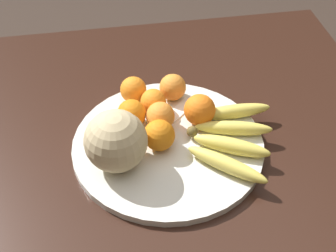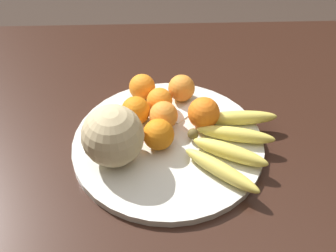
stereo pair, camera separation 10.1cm
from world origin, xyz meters
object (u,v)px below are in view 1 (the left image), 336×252
kitchen_table (142,168)px  orange_mid_center (200,110)px  orange_back_right (131,90)px  orange_top_small (132,114)px  orange_front_right (173,87)px  melon (116,141)px  banana_bunch (231,137)px  fruit_bowl (168,145)px  produce_tag (180,110)px  orange_front_left (160,116)px  orange_side_extra (153,102)px  orange_back_left (159,135)px

kitchen_table → orange_mid_center: size_ratio=16.82×
orange_back_right → orange_top_small: 0.09m
kitchen_table → orange_front_right: orange_front_right is taller
melon → banana_bunch: (-0.25, -0.02, -0.05)m
fruit_bowl → produce_tag: 0.11m
orange_top_small → orange_front_left: bearing=164.2°
orange_top_small → orange_side_extra: 0.07m
kitchen_table → melon: melon is taller
melon → produce_tag: 0.23m
fruit_bowl → banana_bunch: banana_bunch is taller
orange_mid_center → orange_top_small: (0.16, -0.02, -0.00)m
banana_bunch → melon: bearing=-155.6°
orange_mid_center → produce_tag: size_ratio=0.85×
melon → fruit_bowl: bearing=-159.7°
orange_back_right → orange_side_extra: 0.07m
orange_front_right → orange_back_left: (0.06, 0.16, 0.00)m
fruit_bowl → orange_back_left: size_ratio=6.17×
orange_front_left → orange_top_small: size_ratio=0.98×
orange_mid_center → orange_back_left: size_ratio=1.05×
orange_front_left → kitchen_table: bearing=17.8°
kitchen_table → orange_mid_center: (-0.14, -0.02, 0.15)m
orange_front_right → melon: bearing=51.8°
orange_front_right → orange_back_right: size_ratio=1.02×
orange_mid_center → orange_front_right: bearing=-64.9°
produce_tag → banana_bunch: bearing=80.3°
kitchen_table → orange_front_right: 0.21m
orange_front_right → orange_top_small: size_ratio=0.98×
kitchen_table → fruit_bowl: fruit_bowl is taller
banana_bunch → orange_front_left: bearing=171.9°
orange_back_left → orange_top_small: 0.10m
kitchen_table → produce_tag: 0.17m
fruit_bowl → orange_back_right: size_ratio=6.68×
fruit_bowl → orange_front_right: size_ratio=6.56×
kitchen_table → fruit_bowl: 0.13m
fruit_bowl → produce_tag: size_ratio=4.96×
orange_back_left → produce_tag: 0.13m
melon → orange_back_right: (-0.05, -0.20, -0.03)m
orange_side_extra → kitchen_table: bearing=59.9°
orange_front_right → orange_top_small: 0.14m
banana_bunch → orange_top_small: orange_top_small is taller
orange_back_left → orange_side_extra: size_ratio=1.14×
orange_side_extra → banana_bunch: bearing=138.8°
banana_bunch → produce_tag: (0.09, -0.13, -0.02)m
banana_bunch → orange_front_right: (0.10, -0.18, 0.01)m
kitchen_table → orange_front_left: size_ratio=18.72×
banana_bunch → orange_top_small: bearing=175.5°
orange_front_left → orange_back_left: 0.06m
fruit_bowl → orange_back_right: 0.18m
orange_mid_center → produce_tag: orange_mid_center is taller
melon → orange_side_extra: 0.18m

